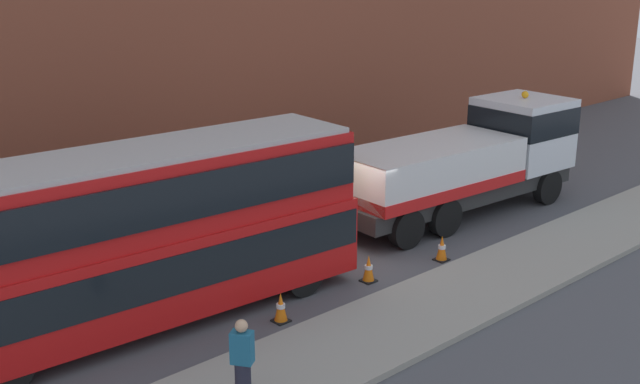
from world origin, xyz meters
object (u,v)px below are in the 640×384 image
Objects in this scene: pedestrian_onlooker at (243,363)px; traffic_cone_near_truck at (442,249)px; traffic_cone_midway at (369,269)px; recovery_tow_truck at (468,160)px; traffic_cone_near_bus at (281,308)px; double_decker_bus at (133,232)px.

pedestrian_onlooker reaches higher than traffic_cone_near_truck.
recovery_tow_truck is at bearing 15.80° from traffic_cone_midway.
pedestrian_onlooker is at bearing -140.49° from traffic_cone_near_bus.
double_decker_bus reaches higher than pedestrian_onlooker.
double_decker_bus is 15.50× the size of traffic_cone_near_bus.
traffic_cone_near_bus and traffic_cone_midway have the same top height.
traffic_cone_near_bus is (2.47, -2.08, -1.89)m from double_decker_bus.
double_decker_bus reaches higher than traffic_cone_near_truck.
recovery_tow_truck is 9.82m from traffic_cone_near_bus.
pedestrian_onlooker is 3.78m from traffic_cone_near_bus.
double_decker_bus is 6.52× the size of pedestrian_onlooker.
traffic_cone_midway is (-6.36, -1.80, -1.42)m from recovery_tow_truck.
pedestrian_onlooker is 2.38× the size of traffic_cone_midway.
recovery_tow_truck is 14.19× the size of traffic_cone_near_bus.
pedestrian_onlooker is at bearing -156.61° from recovery_tow_truck.
traffic_cone_midway is at bearing 4.45° from traffic_cone_near_bus.
traffic_cone_near_truck is (8.13, -2.18, -1.89)m from double_decker_bus.
traffic_cone_near_truck is (2.52, -0.35, 0.00)m from traffic_cone_midway.
pedestrian_onlooker is 6.59m from traffic_cone_midway.
double_decker_bus is at bearing -176.39° from recovery_tow_truck.
traffic_cone_near_bus and traffic_cone_near_truck have the same top height.
traffic_cone_near_bus is at bearing -175.55° from traffic_cone_midway.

